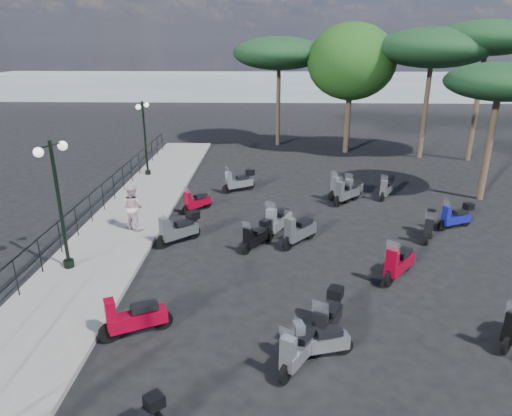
{
  "coord_description": "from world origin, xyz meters",
  "views": [
    {
      "loc": [
        -0.9,
        -12.8,
        6.79
      ],
      "look_at": [
        -1.38,
        2.37,
        1.2
      ],
      "focal_mm": 32.0,
      "sensor_mm": 36.0,
      "label": 1
    }
  ],
  "objects_px": {
    "scooter_5": "(196,202)",
    "scooter_14": "(399,263)",
    "lamp_post_2": "(145,134)",
    "pine_1": "(488,38)",
    "scooter_17": "(353,190)",
    "pine_0": "(433,48)",
    "scooter_2": "(134,318)",
    "scooter_13": "(318,342)",
    "scooter_3": "(179,230)",
    "scooter_11": "(239,182)",
    "lamp_post_1": "(59,198)",
    "scooter_10": "(278,221)",
    "scooter_15": "(299,231)",
    "pedestrian_far": "(133,207)",
    "scooter_21": "(429,227)",
    "scooter_25": "(456,217)",
    "pine_3": "(500,82)",
    "scooter_9": "(256,237)",
    "scooter_26": "(387,188)",
    "scooter_16": "(346,193)",
    "pine_2": "(279,54)",
    "broadleaf_tree": "(352,62)",
    "scooter_8": "(327,320)",
    "scooter_4": "(179,230)"
  },
  "relations": [
    {
      "from": "scooter_15",
      "to": "pine_1",
      "type": "height_order",
      "value": "pine_1"
    },
    {
      "from": "lamp_post_2",
      "to": "scooter_11",
      "type": "xyz_separation_m",
      "value": [
        4.97,
        -2.35,
        -1.81
      ]
    },
    {
      "from": "scooter_3",
      "to": "scooter_16",
      "type": "distance_m",
      "value": 7.91
    },
    {
      "from": "scooter_5",
      "to": "scooter_15",
      "type": "distance_m",
      "value": 5.21
    },
    {
      "from": "lamp_post_1",
      "to": "scooter_21",
      "type": "relative_size",
      "value": 2.7
    },
    {
      "from": "scooter_26",
      "to": "scooter_11",
      "type": "bearing_deg",
      "value": 23.09
    },
    {
      "from": "scooter_2",
      "to": "scooter_21",
      "type": "relative_size",
      "value": 1.12
    },
    {
      "from": "lamp_post_2",
      "to": "scooter_5",
      "type": "distance_m",
      "value": 6.37
    },
    {
      "from": "scooter_17",
      "to": "pine_0",
      "type": "relative_size",
      "value": 0.2
    },
    {
      "from": "lamp_post_2",
      "to": "pine_1",
      "type": "distance_m",
      "value": 19.36
    },
    {
      "from": "lamp_post_2",
      "to": "scooter_21",
      "type": "height_order",
      "value": "lamp_post_2"
    },
    {
      "from": "scooter_10",
      "to": "scooter_16",
      "type": "xyz_separation_m",
      "value": [
        3.07,
        3.53,
        -0.03
      ]
    },
    {
      "from": "scooter_10",
      "to": "scooter_25",
      "type": "height_order",
      "value": "scooter_10"
    },
    {
      "from": "scooter_2",
      "to": "pine_0",
      "type": "relative_size",
      "value": 0.22
    },
    {
      "from": "scooter_3",
      "to": "scooter_11",
      "type": "relative_size",
      "value": 0.94
    },
    {
      "from": "scooter_15",
      "to": "pine_1",
      "type": "xyz_separation_m",
      "value": [
        10.87,
        12.45,
        6.4
      ]
    },
    {
      "from": "scooter_9",
      "to": "scooter_17",
      "type": "xyz_separation_m",
      "value": [
        4.2,
        5.28,
        0.04
      ]
    },
    {
      "from": "scooter_5",
      "to": "scooter_9",
      "type": "height_order",
      "value": "scooter_5"
    },
    {
      "from": "scooter_14",
      "to": "pine_3",
      "type": "bearing_deg",
      "value": -88.51
    },
    {
      "from": "scooter_13",
      "to": "scooter_17",
      "type": "distance_m",
      "value": 11.38
    },
    {
      "from": "scooter_9",
      "to": "scooter_26",
      "type": "xyz_separation_m",
      "value": [
        5.78,
        5.62,
        0.01
      ]
    },
    {
      "from": "scooter_11",
      "to": "scooter_14",
      "type": "bearing_deg",
      "value": -177.4
    },
    {
      "from": "scooter_11",
      "to": "pine_0",
      "type": "distance_m",
      "value": 14.13
    },
    {
      "from": "scooter_8",
      "to": "scooter_15",
      "type": "height_order",
      "value": "scooter_15"
    },
    {
      "from": "scooter_10",
      "to": "broadleaf_tree",
      "type": "distance_m",
      "value": 15.12
    },
    {
      "from": "scooter_16",
      "to": "pine_1",
      "type": "bearing_deg",
      "value": -91.62
    },
    {
      "from": "scooter_5",
      "to": "scooter_14",
      "type": "distance_m",
      "value": 8.91
    },
    {
      "from": "scooter_25",
      "to": "pine_3",
      "type": "bearing_deg",
      "value": -59.22
    },
    {
      "from": "scooter_10",
      "to": "scooter_15",
      "type": "bearing_deg",
      "value": 156.02
    },
    {
      "from": "scooter_25",
      "to": "pine_3",
      "type": "distance_m",
      "value": 6.39
    },
    {
      "from": "lamp_post_2",
      "to": "scooter_17",
      "type": "distance_m",
      "value": 10.87
    },
    {
      "from": "scooter_26",
      "to": "pine_2",
      "type": "height_order",
      "value": "pine_2"
    },
    {
      "from": "pedestrian_far",
      "to": "pine_2",
      "type": "relative_size",
      "value": 0.24
    },
    {
      "from": "scooter_3",
      "to": "scooter_11",
      "type": "xyz_separation_m",
      "value": [
        1.73,
        5.94,
        -0.03
      ]
    },
    {
      "from": "lamp_post_2",
      "to": "scooter_4",
      "type": "xyz_separation_m",
      "value": [
        3.24,
        -8.2,
        -1.86
      ]
    },
    {
      "from": "pine_0",
      "to": "pine_2",
      "type": "relative_size",
      "value": 1.07
    },
    {
      "from": "pine_1",
      "to": "pine_2",
      "type": "distance_m",
      "value": 12.11
    },
    {
      "from": "broadleaf_tree",
      "to": "pine_1",
      "type": "bearing_deg",
      "value": -15.35
    },
    {
      "from": "scooter_2",
      "to": "pine_0",
      "type": "bearing_deg",
      "value": -60.35
    },
    {
      "from": "scooter_14",
      "to": "scooter_26",
      "type": "distance_m",
      "value": 7.75
    },
    {
      "from": "scooter_21",
      "to": "pedestrian_far",
      "type": "bearing_deg",
      "value": 20.37
    },
    {
      "from": "scooter_2",
      "to": "broadleaf_tree",
      "type": "relative_size",
      "value": 0.21
    },
    {
      "from": "scooter_2",
      "to": "scooter_13",
      "type": "relative_size",
      "value": 1.04
    },
    {
      "from": "scooter_8",
      "to": "broadleaf_tree",
      "type": "bearing_deg",
      "value": -76.53
    },
    {
      "from": "pedestrian_far",
      "to": "scooter_21",
      "type": "distance_m",
      "value": 10.83
    },
    {
      "from": "scooter_5",
      "to": "scooter_10",
      "type": "height_order",
      "value": "scooter_10"
    },
    {
      "from": "lamp_post_1",
      "to": "pine_1",
      "type": "relative_size",
      "value": 0.5
    },
    {
      "from": "scooter_15",
      "to": "scooter_17",
      "type": "height_order",
      "value": "scooter_15"
    },
    {
      "from": "scooter_10",
      "to": "scooter_5",
      "type": "bearing_deg",
      "value": -8.31
    },
    {
      "from": "scooter_9",
      "to": "scooter_14",
      "type": "relative_size",
      "value": 0.86
    }
  ]
}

